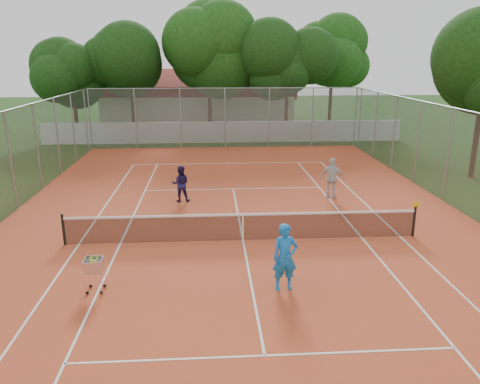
{
  "coord_description": "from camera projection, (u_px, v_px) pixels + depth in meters",
  "views": [
    {
      "loc": [
        -1.07,
        -14.78,
        6.06
      ],
      "look_at": [
        0.0,
        1.5,
        1.3
      ],
      "focal_mm": 35.0,
      "sensor_mm": 36.0,
      "label": 1
    }
  ],
  "objects": [
    {
      "name": "tennis_net",
      "position": [
        243.0,
        227.0,
        15.78
      ],
      "size": [
        11.88,
        0.1,
        0.98
      ],
      "primitive_type": "cube",
      "color": "black",
      "rests_on": "court_pad"
    },
    {
      "name": "player_far_left",
      "position": [
        181.0,
        184.0,
        20.01
      ],
      "size": [
        0.76,
        0.59,
        1.56
      ],
      "primitive_type": "imported",
      "rotation": [
        0.0,
        0.0,
        3.15
      ],
      "color": "#1D1745",
      "rests_on": "court_pad"
    },
    {
      "name": "player_near",
      "position": [
        285.0,
        257.0,
        12.36
      ],
      "size": [
        0.71,
        0.51,
        1.84
      ],
      "primitive_type": "imported",
      "rotation": [
        0.0,
        0.0,
        0.1
      ],
      "color": "blue",
      "rests_on": "court_pad"
    },
    {
      "name": "clubhouse",
      "position": [
        199.0,
        100.0,
        42.97
      ],
      "size": [
        16.4,
        9.0,
        4.4
      ],
      "primitive_type": "cube",
      "color": "beige",
      "rests_on": "ground"
    },
    {
      "name": "court_lines",
      "position": [
        243.0,
        240.0,
        15.92
      ],
      "size": [
        10.98,
        23.78,
        0.01
      ],
      "primitive_type": "cube",
      "color": "white",
      "rests_on": "court_pad"
    },
    {
      "name": "boundary_wall",
      "position": [
        224.0,
        132.0,
        33.92
      ],
      "size": [
        26.0,
        0.3,
        1.5
      ],
      "primitive_type": "cube",
      "color": "silver",
      "rests_on": "ground"
    },
    {
      "name": "court_pad",
      "position": [
        243.0,
        241.0,
        15.92
      ],
      "size": [
        18.0,
        34.0,
        0.02
      ],
      "primitive_type": "cube",
      "color": "#BD4824",
      "rests_on": "ground"
    },
    {
      "name": "player_far_right",
      "position": [
        332.0,
        178.0,
        20.44
      ],
      "size": [
        1.14,
        0.77,
        1.8
      ],
      "primitive_type": "imported",
      "rotation": [
        0.0,
        0.0,
        2.79
      ],
      "color": "silver",
      "rests_on": "court_pad"
    },
    {
      "name": "tropical_trees",
      "position": [
        222.0,
        70.0,
        35.6
      ],
      "size": [
        29.0,
        19.0,
        10.0
      ],
      "primitive_type": "cube",
      "color": "black",
      "rests_on": "ground"
    },
    {
      "name": "ground",
      "position": [
        243.0,
        241.0,
        15.93
      ],
      "size": [
        120.0,
        120.0,
        0.0
      ],
      "primitive_type": "plane",
      "color": "#17360E",
      "rests_on": "ground"
    },
    {
      "name": "perimeter_fence",
      "position": [
        243.0,
        184.0,
        15.37
      ],
      "size": [
        18.0,
        34.0,
        4.0
      ],
      "primitive_type": "cube",
      "color": "slate",
      "rests_on": "ground"
    },
    {
      "name": "ball_hopper",
      "position": [
        95.0,
        274.0,
        12.34
      ],
      "size": [
        0.51,
        0.51,
        1.02
      ],
      "primitive_type": "cube",
      "rotation": [
        0.0,
        0.0,
        0.05
      ],
      "color": "silver",
      "rests_on": "court_pad"
    }
  ]
}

